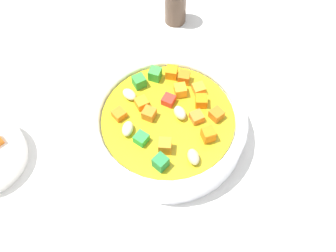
% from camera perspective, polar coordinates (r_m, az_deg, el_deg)
% --- Properties ---
extents(ground_plane, '(1.40, 1.40, 0.02)m').
position_cam_1_polar(ground_plane, '(0.59, -0.00, -1.65)').
color(ground_plane, silver).
extents(soup_bowl_main, '(0.21, 0.21, 0.06)m').
position_cam_1_polar(soup_bowl_main, '(0.56, 0.00, 0.27)').
color(soup_bowl_main, white).
rests_on(soup_bowl_main, ground_plane).
extents(spoon, '(0.12, 0.18, 0.01)m').
position_cam_1_polar(spoon, '(0.57, 16.68, -7.79)').
color(spoon, silver).
rests_on(spoon, ground_plane).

